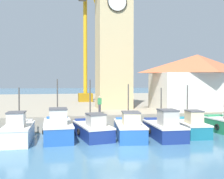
{
  "coord_description": "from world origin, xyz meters",
  "views": [
    {
      "loc": [
        -4.05,
        -15.86,
        4.28
      ],
      "look_at": [
        1.0,
        8.34,
        3.5
      ],
      "focal_mm": 42.0,
      "sensor_mm": 36.0,
      "label": 1
    }
  ],
  "objects_px": {
    "fishing_boat_left_inner": "(18,131)",
    "fishing_boat_right_inner": "(164,128)",
    "fishing_boat_mid_right": "(129,129)",
    "clock_tower": "(113,36)",
    "dock_worker_near_tower": "(100,104)",
    "port_crane_far": "(86,54)",
    "warehouse_right": "(197,81)",
    "fishing_boat_right_outer": "(190,126)",
    "port_crane_near": "(113,56)",
    "fishing_boat_mid_left": "(58,128)",
    "fishing_boat_center": "(93,129)"
  },
  "relations": [
    {
      "from": "fishing_boat_center",
      "to": "fishing_boat_mid_right",
      "type": "height_order",
      "value": "fishing_boat_center"
    },
    {
      "from": "port_crane_near",
      "to": "warehouse_right",
      "type": "bearing_deg",
      "value": -59.55
    },
    {
      "from": "fishing_boat_mid_right",
      "to": "clock_tower",
      "type": "xyz_separation_m",
      "value": [
        0.79,
        9.4,
        8.52
      ]
    },
    {
      "from": "port_crane_near",
      "to": "fishing_boat_left_inner",
      "type": "bearing_deg",
      "value": -120.85
    },
    {
      "from": "fishing_boat_mid_left",
      "to": "fishing_boat_right_outer",
      "type": "bearing_deg",
      "value": -3.62
    },
    {
      "from": "clock_tower",
      "to": "dock_worker_near_tower",
      "type": "xyz_separation_m",
      "value": [
        -2.3,
        -4.77,
        -7.07
      ]
    },
    {
      "from": "warehouse_right",
      "to": "fishing_boat_mid_right",
      "type": "bearing_deg",
      "value": -144.61
    },
    {
      "from": "fishing_boat_left_inner",
      "to": "fishing_boat_mid_right",
      "type": "distance_m",
      "value": 7.98
    },
    {
      "from": "fishing_boat_right_outer",
      "to": "warehouse_right",
      "type": "height_order",
      "value": "warehouse_right"
    },
    {
      "from": "warehouse_right",
      "to": "port_crane_far",
      "type": "distance_m",
      "value": 17.02
    },
    {
      "from": "fishing_boat_mid_right",
      "to": "port_crane_far",
      "type": "bearing_deg",
      "value": 93.58
    },
    {
      "from": "fishing_boat_mid_right",
      "to": "fishing_boat_right_outer",
      "type": "relative_size",
      "value": 1.13
    },
    {
      "from": "port_crane_far",
      "to": "warehouse_right",
      "type": "bearing_deg",
      "value": -50.48
    },
    {
      "from": "clock_tower",
      "to": "fishing_boat_right_inner",
      "type": "bearing_deg",
      "value": -79.12
    },
    {
      "from": "fishing_boat_left_inner",
      "to": "clock_tower",
      "type": "xyz_separation_m",
      "value": [
        8.77,
        9.11,
        8.47
      ]
    },
    {
      "from": "port_crane_far",
      "to": "fishing_boat_mid_left",
      "type": "bearing_deg",
      "value": -102.3
    },
    {
      "from": "fishing_boat_right_inner",
      "to": "fishing_boat_right_outer",
      "type": "height_order",
      "value": "fishing_boat_right_outer"
    },
    {
      "from": "fishing_boat_mid_right",
      "to": "fishing_boat_right_inner",
      "type": "distance_m",
      "value": 2.67
    },
    {
      "from": "fishing_boat_right_inner",
      "to": "dock_worker_near_tower",
      "type": "xyz_separation_m",
      "value": [
        -4.17,
        4.93,
        1.44
      ]
    },
    {
      "from": "fishing_boat_right_outer",
      "to": "fishing_boat_right_inner",
      "type": "bearing_deg",
      "value": -168.4
    },
    {
      "from": "port_crane_near",
      "to": "fishing_boat_right_outer",
      "type": "bearing_deg",
      "value": -82.16
    },
    {
      "from": "fishing_boat_right_outer",
      "to": "port_crane_near",
      "type": "relative_size",
      "value": 0.26
    },
    {
      "from": "fishing_boat_right_inner",
      "to": "port_crane_near",
      "type": "relative_size",
      "value": 0.29
    },
    {
      "from": "fishing_boat_mid_right",
      "to": "port_crane_far",
      "type": "height_order",
      "value": "port_crane_far"
    },
    {
      "from": "fishing_boat_center",
      "to": "dock_worker_near_tower",
      "type": "bearing_deg",
      "value": 73.26
    },
    {
      "from": "fishing_boat_right_outer",
      "to": "warehouse_right",
      "type": "distance_m",
      "value": 8.51
    },
    {
      "from": "fishing_boat_right_inner",
      "to": "dock_worker_near_tower",
      "type": "bearing_deg",
      "value": 130.23
    },
    {
      "from": "fishing_boat_left_inner",
      "to": "fishing_boat_center",
      "type": "bearing_deg",
      "value": 5.55
    },
    {
      "from": "dock_worker_near_tower",
      "to": "fishing_boat_center",
      "type": "bearing_deg",
      "value": -106.74
    },
    {
      "from": "fishing_boat_mid_right",
      "to": "dock_worker_near_tower",
      "type": "bearing_deg",
      "value": 108.1
    },
    {
      "from": "fishing_boat_left_inner",
      "to": "dock_worker_near_tower",
      "type": "height_order",
      "value": "fishing_boat_left_inner"
    },
    {
      "from": "fishing_boat_mid_right",
      "to": "port_crane_far",
      "type": "xyz_separation_m",
      "value": [
        -1.21,
        19.41,
        7.45
      ]
    },
    {
      "from": "warehouse_right",
      "to": "port_crane_far",
      "type": "relative_size",
      "value": 0.5
    },
    {
      "from": "fishing_boat_mid_left",
      "to": "warehouse_right",
      "type": "distance_m",
      "value": 16.07
    },
    {
      "from": "fishing_boat_center",
      "to": "port_crane_far",
      "type": "bearing_deg",
      "value": 85.53
    },
    {
      "from": "fishing_boat_right_outer",
      "to": "clock_tower",
      "type": "xyz_separation_m",
      "value": [
        -4.29,
        9.19,
        8.55
      ]
    },
    {
      "from": "clock_tower",
      "to": "warehouse_right",
      "type": "height_order",
      "value": "clock_tower"
    },
    {
      "from": "fishing_boat_right_inner",
      "to": "port_crane_near",
      "type": "height_order",
      "value": "port_crane_near"
    },
    {
      "from": "fishing_boat_mid_left",
      "to": "fishing_boat_mid_right",
      "type": "height_order",
      "value": "fishing_boat_mid_left"
    },
    {
      "from": "fishing_boat_mid_right",
      "to": "warehouse_right",
      "type": "bearing_deg",
      "value": 35.39
    },
    {
      "from": "fishing_boat_right_inner",
      "to": "fishing_boat_center",
      "type": "bearing_deg",
      "value": 168.37
    },
    {
      "from": "clock_tower",
      "to": "fishing_boat_center",
      "type": "bearing_deg",
      "value": -111.9
    },
    {
      "from": "clock_tower",
      "to": "port_crane_far",
      "type": "relative_size",
      "value": 0.89
    },
    {
      "from": "fishing_boat_left_inner",
      "to": "fishing_boat_right_inner",
      "type": "bearing_deg",
      "value": -3.12
    },
    {
      "from": "clock_tower",
      "to": "fishing_boat_mid_right",
      "type": "bearing_deg",
      "value": -94.79
    },
    {
      "from": "fishing_boat_mid_left",
      "to": "clock_tower",
      "type": "bearing_deg",
      "value": 54.71
    },
    {
      "from": "fishing_boat_mid_left",
      "to": "fishing_boat_right_inner",
      "type": "distance_m",
      "value": 7.99
    },
    {
      "from": "warehouse_right",
      "to": "port_crane_near",
      "type": "height_order",
      "value": "port_crane_near"
    },
    {
      "from": "clock_tower",
      "to": "warehouse_right",
      "type": "distance_m",
      "value": 10.25
    },
    {
      "from": "fishing_boat_mid_left",
      "to": "fishing_boat_center",
      "type": "distance_m",
      "value": 2.59
    }
  ]
}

